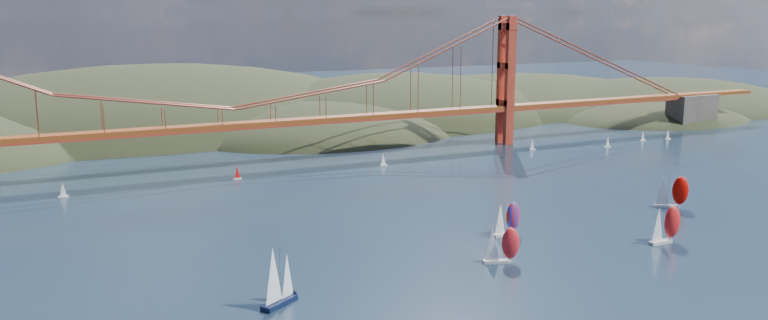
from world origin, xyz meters
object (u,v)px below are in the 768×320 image
(racer_1, at_px, (665,224))
(racer_rwb, at_px, (506,218))
(sloop_navy, at_px, (278,277))
(racer_2, at_px, (671,191))
(racer_0, at_px, (501,244))

(racer_1, bearing_deg, racer_rwb, 144.03)
(sloop_navy, xyz_separation_m, racer_2, (127.29, 21.17, -0.96))
(racer_0, xyz_separation_m, racer_rwb, (13.89, 17.46, 0.05))
(sloop_navy, bearing_deg, racer_0, -29.90)
(racer_0, xyz_separation_m, racer_1, (45.31, -5.34, 0.45))
(sloop_navy, distance_m, racer_rwb, 70.48)
(racer_0, xyz_separation_m, racer_2, (73.48, 19.08, 0.58))
(racer_1, height_order, racer_rwb, racer_1)
(racer_0, bearing_deg, racer_2, 36.25)
(racer_1, distance_m, racer_rwb, 38.82)
(sloop_navy, height_order, racer_0, sloop_navy)
(sloop_navy, relative_size, racer_0, 1.44)
(racer_2, height_order, racer_rwb, racer_2)
(racer_0, height_order, racer_2, racer_2)
(racer_2, bearing_deg, sloop_navy, -134.11)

